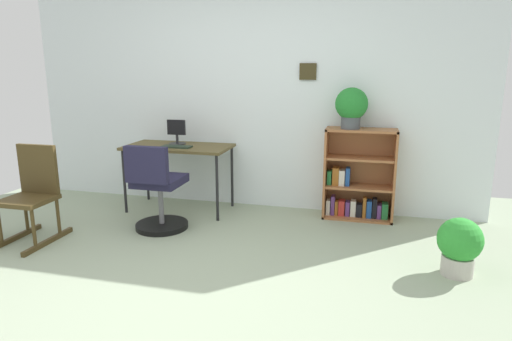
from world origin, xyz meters
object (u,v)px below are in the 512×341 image
at_px(bookshelf_low, 358,179).
at_px(potted_plant_floor, 459,244).
at_px(rocking_chair, 33,193).
at_px(office_chair, 157,193).
at_px(potted_plant_on_shelf, 351,106).
at_px(keyboard, 177,147).
at_px(desk, 178,151).
at_px(monitor, 177,133).

xyz_separation_m(bookshelf_low, potted_plant_floor, (0.81, -1.21, -0.17)).
xyz_separation_m(rocking_chair, bookshelf_low, (2.88, 1.39, -0.03)).
bearing_deg(office_chair, rocking_chair, -153.77).
bearing_deg(rocking_chair, potted_plant_on_shelf, 25.66).
bearing_deg(bookshelf_low, keyboard, -170.00).
height_order(bookshelf_low, potted_plant_floor, bookshelf_low).
distance_m(bookshelf_low, potted_plant_floor, 1.46).
height_order(office_chair, rocking_chair, rocking_chair).
bearing_deg(potted_plant_floor, desk, 160.38).
relative_size(keyboard, rocking_chair, 0.36).
bearing_deg(monitor, office_chair, -81.44).
xyz_separation_m(rocking_chair, potted_plant_on_shelf, (2.78, 1.34, 0.74)).
xyz_separation_m(office_chair, bookshelf_low, (1.88, 0.89, 0.04)).
xyz_separation_m(office_chair, rocking_chair, (-1.00, -0.49, 0.07)).
height_order(monitor, potted_plant_on_shelf, potted_plant_on_shelf).
bearing_deg(desk, keyboard, -73.79).
xyz_separation_m(monitor, keyboard, (0.08, -0.19, -0.12)).
height_order(rocking_chair, potted_plant_floor, rocking_chair).
height_order(desk, office_chair, office_chair).
bearing_deg(monitor, potted_plant_on_shelf, 2.99).
bearing_deg(monitor, potted_plant_floor, -20.66).
bearing_deg(desk, rocking_chair, -128.86).
distance_m(bookshelf_low, potted_plant_on_shelf, 0.78).
distance_m(monitor, keyboard, 0.23).
relative_size(rocking_chair, potted_plant_floor, 1.92).
bearing_deg(keyboard, office_chair, -86.47).
relative_size(monitor, rocking_chair, 0.31).
xyz_separation_m(monitor, bookshelf_low, (1.99, 0.15, -0.44)).
bearing_deg(office_chair, keyboard, 93.53).
relative_size(keyboard, bookshelf_low, 0.33).
bearing_deg(desk, monitor, 121.37).
relative_size(monitor, potted_plant_floor, 0.60).
bearing_deg(potted_plant_on_shelf, office_chair, -154.67).
height_order(rocking_chair, potted_plant_on_shelf, potted_plant_on_shelf).
xyz_separation_m(monitor, potted_plant_on_shelf, (1.89, 0.10, 0.33)).
bearing_deg(monitor, desk, -58.63).
height_order(desk, rocking_chair, rocking_chair).
bearing_deg(rocking_chair, keyboard, 47.32).
distance_m(monitor, bookshelf_low, 2.04).
distance_m(keyboard, office_chair, 0.67).
bearing_deg(keyboard, monitor, 112.67).
bearing_deg(desk, potted_plant_on_shelf, 5.34).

